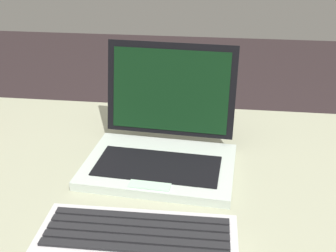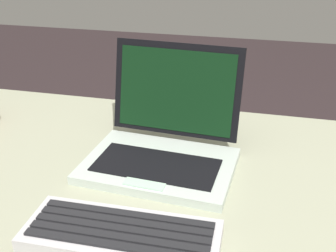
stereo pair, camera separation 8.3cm
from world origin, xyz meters
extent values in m
cube|color=#9B9E82|center=(0.00, 0.00, 0.71)|extent=(1.41, 0.69, 0.03)
cylinder|color=black|center=(-0.65, 0.29, 0.35)|extent=(0.05, 0.05, 0.69)
cube|color=#B7C3B9|center=(-0.06, 0.01, 0.73)|extent=(0.32, 0.23, 0.02)
cube|color=black|center=(-0.06, -0.01, 0.74)|extent=(0.26, 0.13, 0.00)
cube|color=#A8CCB3|center=(-0.06, -0.07, 0.74)|extent=(0.08, 0.04, 0.00)
cube|color=black|center=(-0.05, 0.13, 0.85)|extent=(0.29, 0.07, 0.20)
cube|color=black|center=(-0.05, 0.13, 0.85)|extent=(0.26, 0.06, 0.18)
cube|color=silver|center=(-0.05, 0.13, 0.84)|extent=(0.24, 0.02, 0.01)
cube|color=#BEBCBE|center=(-0.06, -0.22, 0.73)|extent=(0.31, 0.13, 0.03)
cube|color=black|center=(-0.06, -0.26, 0.75)|extent=(0.29, 0.02, 0.00)
cube|color=black|center=(-0.06, -0.24, 0.75)|extent=(0.29, 0.02, 0.00)
cube|color=black|center=(-0.06, -0.22, 0.75)|extent=(0.29, 0.02, 0.00)
cube|color=black|center=(-0.06, -0.20, 0.75)|extent=(0.29, 0.02, 0.00)
cube|color=black|center=(-0.06, -0.18, 0.75)|extent=(0.29, 0.02, 0.00)
camera|label=1|loc=(0.05, -0.72, 1.18)|focal=44.82mm
camera|label=2|loc=(0.14, -0.71, 1.18)|focal=44.82mm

